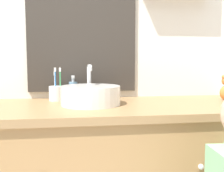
# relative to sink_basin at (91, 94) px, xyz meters

# --- Properties ---
(wall_back) EXTENTS (3.20, 0.18, 2.50)m
(wall_back) POSITION_rel_sink_basin_xyz_m (0.14, 0.28, 0.42)
(wall_back) COLOR silver
(wall_back) RESTS_ON ground_plane
(sink_basin) EXTENTS (0.30, 0.35, 0.20)m
(sink_basin) POSITION_rel_sink_basin_xyz_m (0.00, 0.00, 0.00)
(sink_basin) COLOR white
(sink_basin) RESTS_ON vanity_counter
(toothbrush_holder) EXTENTS (0.08, 0.08, 0.19)m
(toothbrush_holder) POSITION_rel_sink_basin_xyz_m (-0.18, 0.16, -0.01)
(toothbrush_holder) COLOR silver
(toothbrush_holder) RESTS_ON vanity_counter
(soap_dispenser) EXTENTS (0.05, 0.05, 0.14)m
(soap_dispenser) POSITION_rel_sink_basin_xyz_m (-0.09, 0.20, 0.00)
(soap_dispenser) COLOR #6B93B2
(soap_dispenser) RESTS_ON vanity_counter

